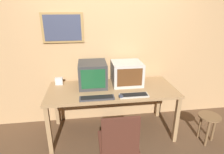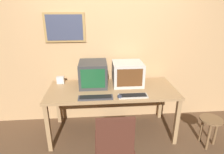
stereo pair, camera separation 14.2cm
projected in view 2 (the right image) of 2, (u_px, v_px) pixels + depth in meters
name	position (u px, v px, depth m)	size (l,w,h in m)	color
wall_back	(109.00, 46.00, 3.02)	(8.00, 0.08, 2.60)	tan
desk	(112.00, 93.00, 2.79)	(1.88, 0.80, 0.76)	#99754C
monitor_left	(93.00, 74.00, 2.83)	(0.41, 0.46, 0.37)	#333333
monitor_right	(127.00, 73.00, 2.88)	(0.45, 0.43, 0.35)	#B7B2A8
keyboard_main	(96.00, 98.00, 2.47)	(0.46, 0.13, 0.03)	#333338
keyboard_side	(133.00, 96.00, 2.51)	(0.40, 0.14, 0.03)	#A8A399
mouse_near_keyboard	(120.00, 96.00, 2.48)	(0.07, 0.10, 0.04)	#282D3D
desk_clock	(60.00, 80.00, 2.93)	(0.11, 0.07, 0.12)	#B7B2AD
office_chair	(114.00, 149.00, 2.12)	(0.45, 0.45, 0.88)	black
side_stool	(210.00, 126.00, 2.63)	(0.31, 0.31, 0.44)	brown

